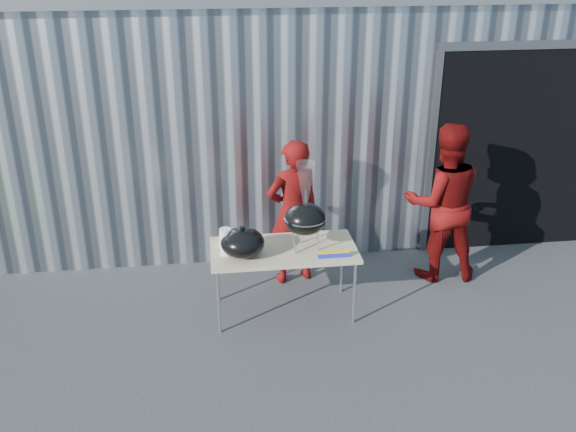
{
  "coord_description": "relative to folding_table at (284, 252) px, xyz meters",
  "views": [
    {
      "loc": [
        -0.6,
        -5.38,
        3.72
      ],
      "look_at": [
        0.18,
        0.61,
        1.05
      ],
      "focal_mm": 40.0,
      "sensor_mm": 36.0,
      "label": 1
    }
  ],
  "objects": [
    {
      "name": "building",
      "position": [
        0.8,
        4.12,
        0.83
      ],
      "size": [
        8.2,
        6.2,
        3.1
      ],
      "color": "silver",
      "rests_on": "ground"
    },
    {
      "name": "kettle_grill",
      "position": [
        0.22,
        -0.03,
        0.46
      ],
      "size": [
        0.43,
        0.43,
        0.93
      ],
      "color": "black",
      "rests_on": "folding_table"
    },
    {
      "name": "white_tub",
      "position": [
        -0.55,
        0.17,
        0.09
      ],
      "size": [
        0.2,
        0.15,
        0.1
      ],
      "primitive_type": "cube",
      "color": "white",
      "rests_on": "folding_table"
    },
    {
      "name": "ground",
      "position": [
        -0.12,
        -0.47,
        -0.71
      ],
      "size": [
        80.0,
        80.0,
        0.0
      ],
      "primitive_type": "plane",
      "color": "#2F2F31"
    },
    {
      "name": "grill_lid",
      "position": [
        -0.42,
        -0.1,
        0.18
      ],
      "size": [
        0.44,
        0.44,
        0.32
      ],
      "color": "black",
      "rests_on": "folding_table"
    },
    {
      "name": "paper_towels",
      "position": [
        -0.59,
        -0.05,
        0.18
      ],
      "size": [
        0.12,
        0.12,
        0.28
      ],
      "primitive_type": "cylinder",
      "color": "white",
      "rests_on": "folding_table"
    },
    {
      "name": "foil_box",
      "position": [
        0.47,
        -0.25,
        0.07
      ],
      "size": [
        0.32,
        0.05,
        0.06
      ],
      "color": "#1C25B7",
      "rests_on": "folding_table"
    },
    {
      "name": "person_bystander",
      "position": [
        1.89,
        0.57,
        0.21
      ],
      "size": [
        0.95,
        0.77,
        1.85
      ],
      "primitive_type": "imported",
      "rotation": [
        0.0,
        0.0,
        3.06
      ],
      "color": "#570808",
      "rests_on": "ground"
    },
    {
      "name": "folding_table",
      "position": [
        0.0,
        0.0,
        0.0
      ],
      "size": [
        1.5,
        0.75,
        0.75
      ],
      "color": "tan",
      "rests_on": "ground"
    },
    {
      "name": "person_cook",
      "position": [
        0.19,
        0.69,
        0.14
      ],
      "size": [
        0.7,
        0.56,
        1.69
      ],
      "primitive_type": "imported",
      "rotation": [
        0.0,
        0.0,
        3.42
      ],
      "color": "#570808",
      "rests_on": "ground"
    }
  ]
}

